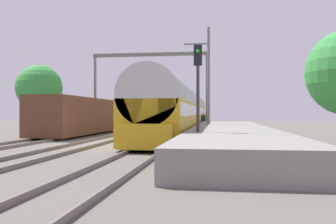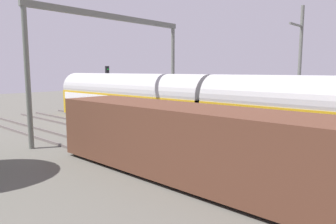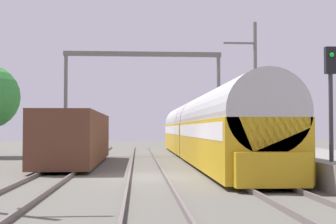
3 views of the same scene
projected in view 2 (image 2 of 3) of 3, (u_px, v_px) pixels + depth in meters
passenger_train at (210, 105)px, 20.42m from camera, size 2.93×32.85×3.82m
freight_car at (186, 142)px, 12.15m from camera, size 2.80×13.00×2.70m
person_crossing at (170, 111)px, 25.07m from camera, size 0.42×0.47×1.73m
railway_signal_far at (107, 83)px, 30.81m from camera, size 0.36×0.30×4.66m
catenary_gantry at (114, 50)px, 20.56m from camera, size 12.01×0.28×7.86m
catenary_pole_east_mid at (299, 72)px, 18.69m from camera, size 1.90×0.20×8.00m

